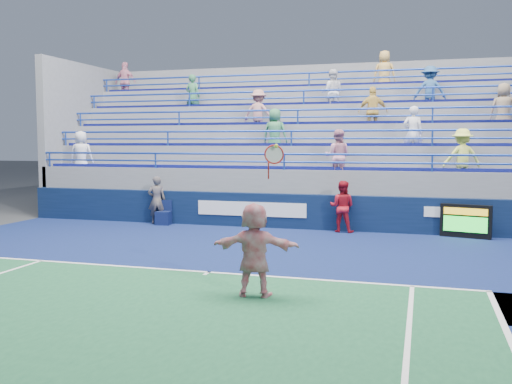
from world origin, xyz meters
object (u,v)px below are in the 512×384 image
(tennis_player, at_px, (255,250))
(ball_girl, at_px, (342,207))
(judge_chair, at_px, (164,217))
(serve_speed_board, at_px, (466,221))
(line_judge, at_px, (157,200))

(tennis_player, distance_m, ball_girl, 7.66)
(judge_chair, bearing_deg, serve_speed_board, 0.18)
(serve_speed_board, height_order, tennis_player, tennis_player)
(line_judge, bearing_deg, tennis_player, 102.13)
(judge_chair, height_order, tennis_player, tennis_player)
(serve_speed_board, xyz_separation_m, ball_girl, (-3.52, 0.07, 0.30))
(judge_chair, relative_size, line_judge, 0.51)
(line_judge, bearing_deg, serve_speed_board, 155.17)
(serve_speed_board, relative_size, judge_chair, 1.71)
(tennis_player, bearing_deg, line_judge, 126.48)
(tennis_player, distance_m, line_judge, 9.52)
(tennis_player, xyz_separation_m, ball_girl, (0.49, 7.65, -0.06))
(judge_chair, xyz_separation_m, ball_girl, (5.85, 0.10, 0.52))
(serve_speed_board, distance_m, ball_girl, 3.54)
(serve_speed_board, bearing_deg, line_judge, 179.53)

